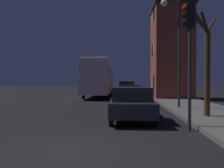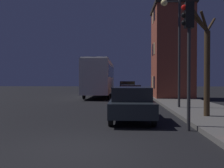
# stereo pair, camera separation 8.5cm
# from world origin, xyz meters

# --- Properties ---
(ground_plane) EXTENTS (120.00, 120.00, 0.00)m
(ground_plane) POSITION_xyz_m (0.00, 0.00, 0.00)
(ground_plane) COLOR black
(brick_building) EXTENTS (3.63, 4.69, 8.54)m
(brick_building) POSITION_xyz_m (5.73, 17.30, 4.47)
(brick_building) COLOR brown
(brick_building) RESTS_ON sidewalk
(streetlamp) EXTENTS (1.17, 0.40, 6.42)m
(streetlamp) POSITION_xyz_m (4.21, 8.56, 4.46)
(streetlamp) COLOR #28282B
(streetlamp) RESTS_ON sidewalk
(traffic_light) EXTENTS (0.43, 0.24, 4.56)m
(traffic_light) POSITION_xyz_m (3.50, 2.51, 3.26)
(traffic_light) COLOR #28282B
(traffic_light) RESTS_ON ground
(bare_tree) EXTENTS (1.70, 1.73, 4.89)m
(bare_tree) POSITION_xyz_m (4.92, 5.02, 2.72)
(bare_tree) COLOR #382819
(bare_tree) RESTS_ON sidewalk
(bus) EXTENTS (2.47, 11.82, 3.78)m
(bus) POSITION_xyz_m (-1.35, 20.31, 2.24)
(bus) COLOR beige
(bus) RESTS_ON ground
(car_near_lane) EXTENTS (1.86, 4.22, 1.50)m
(car_near_lane) POSITION_xyz_m (1.55, 4.59, 0.79)
(car_near_lane) COLOR black
(car_near_lane) RESTS_ON ground
(car_mid_lane) EXTENTS (1.74, 3.94, 1.41)m
(car_mid_lane) POSITION_xyz_m (1.74, 13.54, 0.75)
(car_mid_lane) COLOR #B21E19
(car_mid_lane) RESTS_ON ground
(car_far_lane) EXTENTS (1.78, 4.20, 1.65)m
(car_far_lane) POSITION_xyz_m (1.58, 20.98, 0.86)
(car_far_lane) COLOR olive
(car_far_lane) RESTS_ON ground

